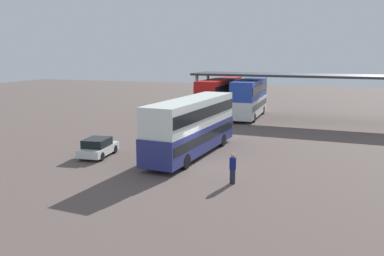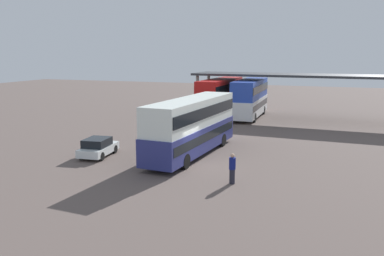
{
  "view_description": "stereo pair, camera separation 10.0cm",
  "coord_description": "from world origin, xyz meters",
  "views": [
    {
      "loc": [
        8.69,
        -24.3,
        7.41
      ],
      "look_at": [
        -1.11,
        2.91,
        2.0
      ],
      "focal_mm": 37.79,
      "sensor_mm": 36.0,
      "label": 1
    },
    {
      "loc": [
        8.78,
        -24.27,
        7.41
      ],
      "look_at": [
        -1.11,
        2.91,
        2.0
      ],
      "focal_mm": 37.79,
      "sensor_mm": 36.0,
      "label": 2
    }
  ],
  "objects": [
    {
      "name": "depot_canopy",
      "position": [
        4.66,
        21.86,
        4.76
      ],
      "size": [
        24.06,
        5.84,
        5.07
      ],
      "rotation": [
        0.0,
        0.0,
        -0.03
      ],
      "color": "#33353A",
      "rests_on": "ground_plane"
    },
    {
      "name": "double_decker_main",
      "position": [
        -1.11,
        2.92,
        2.28
      ],
      "size": [
        3.27,
        11.61,
        4.14
      ],
      "rotation": [
        0.0,
        0.0,
        1.5
      ],
      "color": "navy",
      "rests_on": "ground_plane"
    },
    {
      "name": "ground_plane",
      "position": [
        0.0,
        0.0,
        0.0
      ],
      "size": [
        140.0,
        140.0,
        0.0
      ],
      "primitive_type": "plane",
      "color": "brown"
    },
    {
      "name": "double_decker_near_canopy",
      "position": [
        -4.34,
        21.54,
        2.39
      ],
      "size": [
        2.98,
        10.76,
        4.37
      ],
      "rotation": [
        0.0,
        0.0,
        1.53
      ],
      "color": "orange",
      "rests_on": "ground_plane"
    },
    {
      "name": "double_decker_mid_row",
      "position": [
        -0.8,
        21.59,
        2.39
      ],
      "size": [
        2.74,
        10.18,
        4.36
      ],
      "rotation": [
        0.0,
        0.0,
        1.59
      ],
      "color": "silver",
      "rests_on": "ground_plane"
    },
    {
      "name": "parked_hatchback",
      "position": [
        -7.35,
        0.14,
        0.67
      ],
      "size": [
        2.12,
        3.8,
        1.35
      ],
      "rotation": [
        0.0,
        0.0,
        1.69
      ],
      "color": "silver",
      "rests_on": "ground_plane"
    },
    {
      "name": "pedestrian_waiting",
      "position": [
        3.34,
        -2.6,
        0.89
      ],
      "size": [
        0.38,
        0.38,
        1.78
      ],
      "rotation": [
        0.0,
        0.0,
        5.22
      ],
      "color": "#262633",
      "rests_on": "ground_plane"
    }
  ]
}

